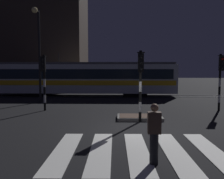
% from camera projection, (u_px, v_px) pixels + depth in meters
% --- Properties ---
extents(ground_plane, '(120.00, 120.00, 0.00)m').
position_uv_depth(ground_plane, '(133.00, 129.00, 11.03)').
color(ground_plane, black).
extents(rail_near, '(80.00, 0.12, 0.03)m').
position_uv_depth(rail_near, '(126.00, 97.00, 23.52)').
color(rail_near, '#59595E').
rests_on(rail_near, ground).
extents(rail_far, '(80.00, 0.12, 0.03)m').
position_uv_depth(rail_far, '(126.00, 95.00, 24.95)').
color(rail_far, '#59595E').
rests_on(rail_far, ground).
extents(crosswalk_zebra, '(5.53, 4.25, 0.02)m').
position_uv_depth(crosswalk_zebra, '(137.00, 151.00, 8.10)').
color(crosswalk_zebra, silver).
rests_on(crosswalk_zebra, ground).
extents(traffic_island, '(2.35, 1.40, 0.18)m').
position_uv_depth(traffic_island, '(140.00, 117.00, 13.27)').
color(traffic_island, slate).
rests_on(traffic_island, ground).
extents(traffic_light_median_centre, '(0.36, 0.42, 3.54)m').
position_uv_depth(traffic_light_median_centre, '(141.00, 75.00, 12.27)').
color(traffic_light_median_centre, black).
rests_on(traffic_light_median_centre, ground).
extents(traffic_light_corner_far_right, '(0.36, 0.42, 3.57)m').
position_uv_depth(traffic_light_corner_far_right, '(221.00, 73.00, 15.63)').
color(traffic_light_corner_far_right, black).
rests_on(traffic_light_corner_far_right, ground).
extents(traffic_light_corner_far_left, '(0.36, 0.42, 3.52)m').
position_uv_depth(traffic_light_corner_far_left, '(44.00, 74.00, 15.66)').
color(traffic_light_corner_far_left, black).
rests_on(traffic_light_corner_far_left, ground).
extents(street_lamp_trackside_left, '(0.44, 1.21, 7.16)m').
position_uv_depth(street_lamp_trackside_left, '(38.00, 44.00, 19.24)').
color(street_lamp_trackside_left, black).
rests_on(street_lamp_trackside_left, ground).
extents(tram, '(17.35, 2.58, 4.15)m').
position_uv_depth(tram, '(86.00, 78.00, 24.20)').
color(tram, silver).
rests_on(tram, ground).
extents(pedestrian_waiting_at_kerb, '(0.36, 0.24, 1.71)m').
position_uv_depth(pedestrian_waiting_at_kerb, '(154.00, 134.00, 6.92)').
color(pedestrian_waiting_at_kerb, black).
rests_on(pedestrian_waiting_at_kerb, ground).
extents(building_backdrop, '(13.62, 8.00, 13.89)m').
position_uv_depth(building_backdrop, '(33.00, 36.00, 33.01)').
color(building_backdrop, '#382D28').
rests_on(building_backdrop, ground).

